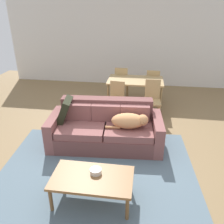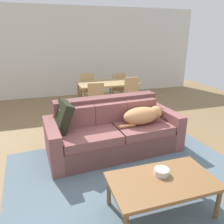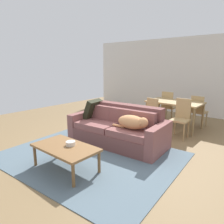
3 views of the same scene
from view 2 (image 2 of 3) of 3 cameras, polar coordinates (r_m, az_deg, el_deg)
The scene contains 13 objects.
ground_plane at distance 3.82m, azimuth 1.73°, elevation -9.96°, with size 10.00×10.00×0.00m, color olive.
back_partition at distance 7.25m, azimuth -8.93°, elevation 15.07°, with size 8.00×0.12×2.70m, color silver.
area_rug at distance 3.17m, azimuth 5.44°, elevation -16.87°, with size 3.29×2.62×0.01m, color slate.
couch at distance 3.74m, azimuth 0.18°, elevation -5.00°, with size 2.25×1.11×0.86m.
dog_on_left_cushion at distance 3.68m, azimuth 8.10°, elevation -0.86°, with size 0.79×0.38×0.28m.
throw_pillow_by_left_arm at distance 3.46m, azimuth -12.87°, elevation -1.26°, with size 0.13×0.48×0.48m, color black.
coffee_table at distance 2.52m, azimuth 12.97°, elevation -17.62°, with size 1.14×0.64×0.42m.
bowl_on_coffee_table at distance 2.55m, azimuth 12.80°, elevation -14.93°, with size 0.16×0.16×0.07m, color silver.
dining_table at distance 5.52m, azimuth -1.28°, elevation 7.08°, with size 1.44×0.87×0.76m.
dining_chair_near_left at distance 4.88m, azimuth -4.02°, elevation 2.86°, with size 0.45×0.45×0.87m.
dining_chair_near_right at distance 5.13m, azimuth 5.52°, elevation 4.06°, with size 0.42×0.42×0.95m.
dining_chair_far_left at distance 5.95m, azimuth -6.60°, elevation 6.18°, with size 0.40×0.40×0.95m.
dining_chair_far_right at distance 6.21m, azimuth 1.55°, elevation 6.59°, with size 0.43×0.43×0.90m.
Camera 2 is at (-1.11, -3.14, 1.88)m, focal length 35.14 mm.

